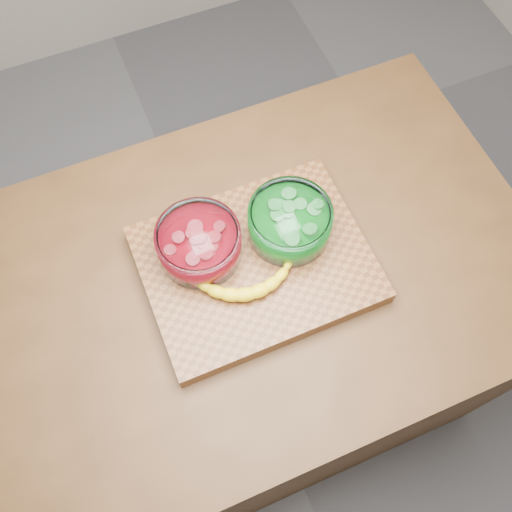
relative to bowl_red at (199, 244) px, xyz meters
name	(u,v)px	position (x,y,z in m)	size (l,w,h in m)	color
ground	(256,375)	(0.10, -0.06, -0.98)	(3.50, 3.50, 0.00)	#58585D
counter	(256,336)	(0.10, -0.06, -0.53)	(1.20, 0.80, 0.90)	#472B15
cutting_board	(256,265)	(0.10, -0.06, -0.06)	(0.45, 0.35, 0.04)	brown
bowl_red	(199,244)	(0.00, 0.00, 0.00)	(0.17, 0.17, 0.08)	white
bowl_green	(290,222)	(0.18, -0.03, 0.00)	(0.17, 0.17, 0.08)	white
banana	(244,277)	(0.06, -0.09, -0.02)	(0.23, 0.13, 0.03)	yellow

